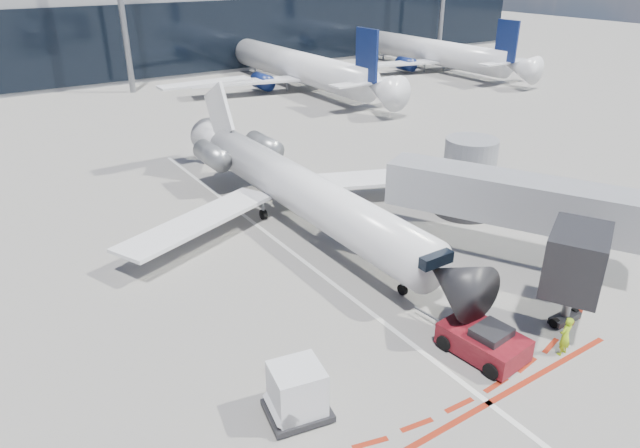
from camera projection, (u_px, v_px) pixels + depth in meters
ground at (317, 272)px, 29.52m from camera, size 260.00×260.00×0.00m
apron_centerline at (297, 256)px, 31.02m from camera, size 0.25×40.00×0.01m
apron_stop_bar at (489, 403)px, 20.83m from camera, size 14.00×0.25×0.01m
terminal_building at (47, 9)px, 74.94m from camera, size 150.00×24.15×24.00m
jet_bridge at (499, 197)px, 30.83m from camera, size 10.03×15.20×4.90m
regional_jet at (294, 186)px, 34.16m from camera, size 22.49×27.73×6.94m
pushback_tug at (484, 341)px, 23.19m from camera, size 2.59×5.40×1.38m
ramp_worker at (565, 336)px, 23.05m from camera, size 0.67×0.46×1.76m
uld_container at (297, 392)px, 19.88m from camera, size 2.49×2.23×2.06m
safety_cone_left at (271, 367)px, 22.28m from camera, size 0.38×0.38×0.52m
bg_airliner_1 at (297, 44)px, 68.35m from camera, size 32.00×33.88×10.35m
bg_airliner_2 at (433, 34)px, 79.85m from camera, size 30.18×31.96×9.76m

